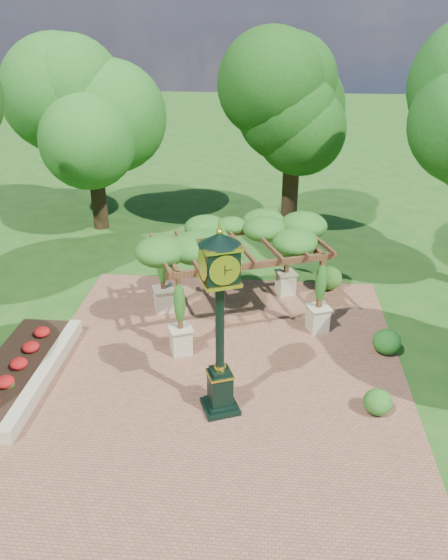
{
  "coord_description": "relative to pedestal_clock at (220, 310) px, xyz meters",
  "views": [
    {
      "loc": [
        1.18,
        -10.99,
        8.83
      ],
      "look_at": [
        0.0,
        2.5,
        2.2
      ],
      "focal_mm": 35.0,
      "sensor_mm": 36.0,
      "label": 1
    }
  ],
  "objects": [
    {
      "name": "shrub_back",
      "position": [
        3.2,
        6.86,
        -2.38
      ],
      "size": [
        1.11,
        1.11,
        0.83
      ],
      "primitive_type": "ellipsoid",
      "rotation": [
        0.0,
        0.0,
        -0.23
      ],
      "color": "#316A1E",
      "rests_on": "brick_plaza"
    },
    {
      "name": "tree_west_far",
      "position": [
        -6.61,
        12.3,
        2.32
      ],
      "size": [
        4.51,
        4.51,
        7.5
      ],
      "color": "#2F2012",
      "rests_on": "ground"
    },
    {
      "name": "brick_plaza",
      "position": [
        -0.15,
        1.32,
        -2.82
      ],
      "size": [
        10.0,
        12.0,
        0.04
      ],
      "primitive_type": "cube",
      "color": "brown",
      "rests_on": "ground"
    },
    {
      "name": "border_wall",
      "position": [
        -4.75,
        0.82,
        -2.64
      ],
      "size": [
        0.35,
        5.0,
        0.4
      ],
      "primitive_type": "cube",
      "color": "#C6B793",
      "rests_on": "ground"
    },
    {
      "name": "flower_bed",
      "position": [
        -5.65,
        0.82,
        -2.66
      ],
      "size": [
        1.5,
        5.0,
        0.36
      ],
      "primitive_type": "cube",
      "color": "red",
      "rests_on": "ground"
    },
    {
      "name": "tree_north",
      "position": [
        1.9,
        12.86,
        2.89
      ],
      "size": [
        4.15,
        4.15,
        8.37
      ],
      "color": "#352215",
      "rests_on": "ground"
    },
    {
      "name": "ground",
      "position": [
        -0.15,
        0.32,
        -2.84
      ],
      "size": [
        120.0,
        120.0,
        0.0
      ],
      "primitive_type": "plane",
      "color": "#1E4714",
      "rests_on": "ground"
    },
    {
      "name": "shrub_front",
      "position": [
        3.82,
        0.19,
        -2.48
      ],
      "size": [
        0.89,
        0.89,
        0.63
      ],
      "primitive_type": "ellipsoid",
      "rotation": [
        0.0,
        0.0,
        -0.32
      ],
      "color": "#245A19",
      "rests_on": "brick_plaza"
    },
    {
      "name": "pergola",
      "position": [
        0.17,
        4.39,
        -0.27
      ],
      "size": [
        5.75,
        4.7,
        3.13
      ],
      "rotation": [
        0.0,
        0.0,
        0.38
      ],
      "color": "#BFB58E",
      "rests_on": "brick_plaza"
    },
    {
      "name": "shrub_mid",
      "position": [
        4.51,
        2.9,
        -2.44
      ],
      "size": [
        0.87,
        0.87,
        0.72
      ],
      "primitive_type": "ellipsoid",
      "rotation": [
        0.0,
        0.0,
        -0.09
      ],
      "color": "#1D5A19",
      "rests_on": "brick_plaza"
    },
    {
      "name": "sundial",
      "position": [
        -0.66,
        8.7,
        -2.37
      ],
      "size": [
        0.77,
        0.77,
        1.06
      ],
      "rotation": [
        0.0,
        0.0,
        0.42
      ],
      "color": "gray",
      "rests_on": "ground"
    },
    {
      "name": "pedestal_clock",
      "position": [
        0.0,
        0.0,
        0.0
      ],
      "size": [
        1.22,
        1.22,
        4.75
      ],
      "rotation": [
        0.0,
        0.0,
        0.39
      ],
      "color": "black",
      "rests_on": "brick_plaza"
    }
  ]
}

